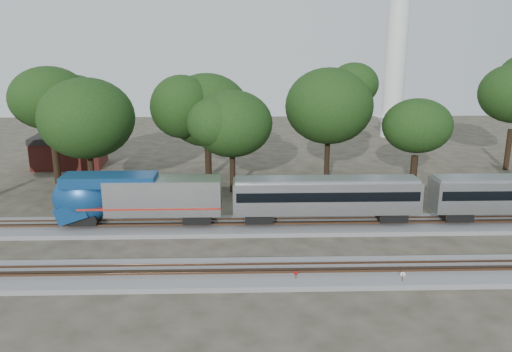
{
  "coord_description": "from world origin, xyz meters",
  "views": [
    {
      "loc": [
        -3.02,
        -37.62,
        16.57
      ],
      "look_at": [
        -1.8,
        5.0,
        5.28
      ],
      "focal_mm": 35.0,
      "sensor_mm": 36.0,
      "label": 1
    }
  ],
  "objects": [
    {
      "name": "ground",
      "position": [
        0.0,
        0.0,
        0.0
      ],
      "size": [
        160.0,
        160.0,
        0.0
      ],
      "primitive_type": "plane",
      "color": "#383328",
      "rests_on": "ground"
    },
    {
      "name": "track_far",
      "position": [
        0.0,
        6.0,
        0.21
      ],
      "size": [
        160.0,
        5.0,
        0.73
      ],
      "color": "slate",
      "rests_on": "ground"
    },
    {
      "name": "track_near",
      "position": [
        0.0,
        -4.0,
        0.21
      ],
      "size": [
        160.0,
        5.0,
        0.73
      ],
      "color": "slate",
      "rests_on": "ground"
    },
    {
      "name": "switch_stand_red",
      "position": [
        0.74,
        -5.23,
        0.61
      ],
      "size": [
        0.3,
        0.11,
        0.96
      ],
      "rotation": [
        0.0,
        0.0,
        0.28
      ],
      "color": "#512D19",
      "rests_on": "ground"
    },
    {
      "name": "switch_stand_white",
      "position": [
        8.23,
        -5.82,
        0.69
      ],
      "size": [
        0.34,
        0.14,
        1.09
      ],
      "rotation": [
        0.0,
        0.0,
        -0.33
      ],
      "color": "#512D19",
      "rests_on": "ground"
    },
    {
      "name": "switch_lever",
      "position": [
        7.32,
        -5.15,
        0.15
      ],
      "size": [
        0.56,
        0.42,
        0.3
      ],
      "primitive_type": "cube",
      "rotation": [
        0.0,
        0.0,
        0.27
      ],
      "color": "#512D19",
      "rests_on": "ground"
    },
    {
      "name": "brick_building",
      "position": [
        -27.06,
        31.13,
        2.23
      ],
      "size": [
        9.67,
        7.16,
        4.42
      ],
      "rotation": [
        0.0,
        0.0,
        0.07
      ],
      "color": "maroon",
      "rests_on": "ground"
    },
    {
      "name": "tree_1",
      "position": [
        -25.74,
        22.32,
        10.39
      ],
      "size": [
        10.57,
        10.57,
        14.9
      ],
      "color": "black",
      "rests_on": "ground"
    },
    {
      "name": "tree_2",
      "position": [
        -19.91,
        16.96,
        8.75
      ],
      "size": [
        8.91,
        8.91,
        12.56
      ],
      "color": "black",
      "rests_on": "ground"
    },
    {
      "name": "tree_3",
      "position": [
        -7.32,
        24.24,
        8.64
      ],
      "size": [
        8.8,
        8.8,
        12.41
      ],
      "color": "black",
      "rests_on": "ground"
    },
    {
      "name": "tree_4",
      "position": [
        -4.13,
        17.89,
        7.94
      ],
      "size": [
        8.09,
        8.09,
        11.41
      ],
      "color": "black",
      "rests_on": "ground"
    },
    {
      "name": "tree_5",
      "position": [
        7.4,
        21.83,
        9.41
      ],
      "size": [
        9.58,
        9.58,
        13.5
      ],
      "color": "black",
      "rests_on": "ground"
    },
    {
      "name": "tree_6",
      "position": [
        16.97,
        18.13,
        7.55
      ],
      "size": [
        7.7,
        7.7,
        10.85
      ],
      "color": "black",
      "rests_on": "ground"
    }
  ]
}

